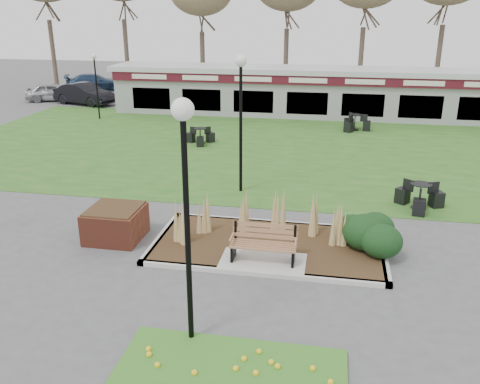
% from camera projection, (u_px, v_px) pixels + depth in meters
% --- Properties ---
extents(ground, '(100.00, 100.00, 0.00)m').
position_uv_depth(ground, '(262.00, 268.00, 13.03)').
color(ground, '#515154').
rests_on(ground, ground).
extents(lawn, '(34.00, 16.00, 0.02)m').
position_uv_depth(lawn, '(298.00, 148.00, 24.12)').
color(lawn, '#245C1D').
rests_on(lawn, ground).
extents(planting_bed, '(6.75, 3.40, 1.27)m').
position_uv_depth(planting_bed, '(315.00, 237.00, 13.94)').
color(planting_bed, '#362815').
rests_on(planting_bed, ground).
extents(park_bench, '(1.70, 0.66, 0.93)m').
position_uv_depth(park_bench, '(264.00, 243.00, 13.06)').
color(park_bench, '#8B5E3E').
rests_on(park_bench, ground).
extents(brick_planter, '(1.50, 1.50, 0.95)m').
position_uv_depth(brick_planter, '(115.00, 223.00, 14.55)').
color(brick_planter, brown).
rests_on(brick_planter, ground).
extents(food_pavilion, '(24.60, 3.40, 2.90)m').
position_uv_depth(food_pavilion, '(309.00, 91.00, 30.98)').
color(food_pavilion, gray).
rests_on(food_pavilion, ground).
extents(lamp_post_near_left, '(0.40, 0.40, 4.86)m').
position_uv_depth(lamp_post_near_left, '(185.00, 172.00, 9.00)').
color(lamp_post_near_left, black).
rests_on(lamp_post_near_left, ground).
extents(lamp_post_near_right, '(0.40, 0.40, 4.82)m').
position_uv_depth(lamp_post_near_right, '(241.00, 94.00, 17.27)').
color(lamp_post_near_right, black).
rests_on(lamp_post_near_right, ground).
extents(lamp_post_far_left, '(0.32, 0.32, 3.82)m').
position_uv_depth(lamp_post_far_left, '(95.00, 72.00, 29.50)').
color(lamp_post_far_left, black).
rests_on(lamp_post_far_left, ground).
extents(bistro_set_a, '(1.40, 1.38, 0.76)m').
position_uv_depth(bistro_set_a, '(200.00, 138.00, 24.81)').
color(bistro_set_a, black).
rests_on(bistro_set_a, ground).
extents(bistro_set_b, '(1.60, 1.50, 0.86)m').
position_uv_depth(bistro_set_b, '(419.00, 200.00, 16.77)').
color(bistro_set_b, black).
rests_on(bistro_set_b, ground).
extents(bistro_set_d, '(1.43, 1.63, 0.86)m').
position_uv_depth(bistro_set_d, '(355.00, 125.00, 27.51)').
color(bistro_set_d, black).
rests_on(bistro_set_d, ground).
extents(car_silver, '(4.03, 2.78, 1.27)m').
position_uv_depth(car_silver, '(53.00, 92.00, 36.20)').
color(car_silver, '#A6A6AB').
rests_on(car_silver, ground).
extents(car_black, '(4.65, 2.74, 1.45)m').
position_uv_depth(car_black, '(84.00, 94.00, 34.82)').
color(car_black, black).
rests_on(car_black, ground).
extents(car_blue, '(4.88, 3.51, 1.31)m').
position_uv_depth(car_blue, '(95.00, 82.00, 40.75)').
color(car_blue, navy).
rests_on(car_blue, ground).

